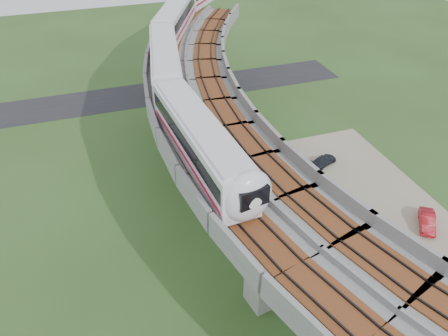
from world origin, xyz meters
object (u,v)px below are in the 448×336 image
at_px(metro_train, 188,39).
at_px(car_white, 382,253).
at_px(car_dark, 324,161).
at_px(car_red, 427,221).

height_order(metro_train, car_white, metro_train).
relative_size(metro_train, car_white, 19.58).
height_order(metro_train, car_dark, metro_train).
xyz_separation_m(car_white, car_red, (6.54, 2.04, 0.11)).
xyz_separation_m(metro_train, car_dark, (12.34, -12.14, -11.74)).
bearing_deg(car_dark, car_red, 176.43).
bearing_deg(metro_train, car_dark, -44.52).
distance_m(metro_train, car_red, 31.87).
xyz_separation_m(metro_train, car_red, (16.59, -24.59, -11.65)).
distance_m(car_red, car_dark, 13.16).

